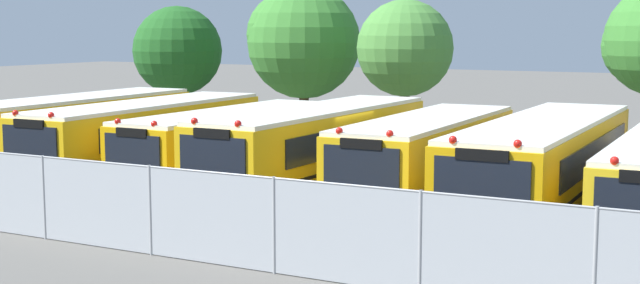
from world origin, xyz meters
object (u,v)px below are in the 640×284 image
(school_bus_0, at_px, (69,130))
(school_bus_5, at_px, (545,163))
(school_bus_4, at_px, (428,156))
(tree_0, at_px, (178,50))
(school_bus_3, at_px, (317,147))
(school_bus_2, at_px, (231,143))
(tree_2, at_px, (403,50))
(tree_1, at_px, (299,40))
(school_bus_1, at_px, (146,136))

(school_bus_0, relative_size, school_bus_5, 0.99)
(school_bus_4, bearing_deg, tree_0, -34.84)
(school_bus_3, height_order, school_bus_4, school_bus_3)
(school_bus_2, bearing_deg, tree_0, -45.62)
(school_bus_0, height_order, tree_2, tree_2)
(school_bus_5, distance_m, tree_0, 24.43)
(school_bus_2, relative_size, school_bus_5, 0.84)
(school_bus_3, xyz_separation_m, tree_1, (-7.28, 11.89, 3.02))
(school_bus_0, distance_m, school_bus_2, 6.68)
(school_bus_1, distance_m, tree_1, 12.11)
(tree_1, xyz_separation_m, tree_2, (5.71, -1.57, -0.35))
(school_bus_1, bearing_deg, school_bus_2, -178.31)
(school_bus_3, distance_m, tree_2, 10.77)
(school_bus_4, distance_m, tree_2, 11.49)
(school_bus_2, xyz_separation_m, school_bus_3, (3.32, -0.35, 0.13))
(school_bus_5, bearing_deg, school_bus_4, -4.63)
(tree_0, xyz_separation_m, tree_1, (7.01, -0.25, 0.54))
(school_bus_2, distance_m, school_bus_5, 10.14)
(school_bus_0, height_order, tree_0, tree_0)
(tree_1, bearing_deg, school_bus_4, -47.17)
(tree_0, height_order, tree_1, tree_1)
(school_bus_4, distance_m, tree_1, 16.05)
(tree_1, bearing_deg, tree_0, 177.97)
(school_bus_0, distance_m, school_bus_4, 13.42)
(school_bus_0, distance_m, tree_1, 12.55)
(school_bus_3, bearing_deg, tree_2, -80.29)
(school_bus_1, bearing_deg, tree_0, -58.42)
(school_bus_0, relative_size, school_bus_3, 1.05)
(school_bus_5, xyz_separation_m, tree_1, (-14.11, 11.79, 3.04))
(school_bus_3, xyz_separation_m, school_bus_4, (3.42, 0.34, -0.08))
(tree_0, bearing_deg, school_bus_1, -57.45)
(school_bus_2, height_order, school_bus_4, school_bus_4)
(school_bus_3, relative_size, tree_1, 1.57)
(school_bus_1, distance_m, school_bus_4, 10.10)
(school_bus_1, height_order, school_bus_4, school_bus_1)
(school_bus_5, bearing_deg, tree_1, -40.50)
(school_bus_3, xyz_separation_m, school_bus_5, (6.82, 0.10, -0.02))
(school_bus_1, relative_size, tree_2, 1.74)
(school_bus_4, xyz_separation_m, tree_0, (-17.72, 11.80, 2.56))
(school_bus_4, height_order, tree_1, tree_1)
(school_bus_5, distance_m, tree_1, 18.63)
(school_bus_2, bearing_deg, tree_2, -98.53)
(school_bus_2, relative_size, school_bus_4, 1.01)
(tree_2, bearing_deg, school_bus_5, -50.58)
(school_bus_1, xyz_separation_m, tree_2, (5.10, 10.12, 2.72))
(school_bus_3, height_order, tree_2, tree_2)
(school_bus_4, bearing_deg, tree_2, -64.59)
(tree_1, bearing_deg, school_bus_1, -87.01)
(school_bus_4, bearing_deg, school_bus_1, -0.36)
(school_bus_1, bearing_deg, tree_2, -117.73)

